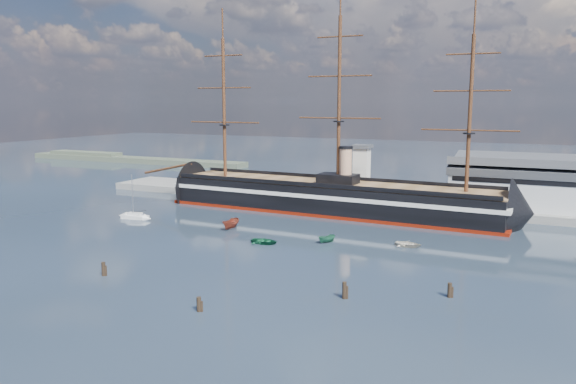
% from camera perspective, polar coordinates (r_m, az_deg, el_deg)
% --- Properties ---
extents(ground, '(600.00, 600.00, 0.00)m').
position_cam_1_polar(ground, '(129.41, 1.69, -3.67)').
color(ground, '#1D262F').
rests_on(ground, ground).
extents(quay, '(180.00, 18.00, 2.00)m').
position_cam_1_polar(quay, '(159.68, 10.12, -1.34)').
color(quay, slate).
rests_on(quay, ground).
extents(quay_tower, '(5.00, 5.00, 15.00)m').
position_cam_1_polar(quay_tower, '(157.26, 7.48, 2.16)').
color(quay_tower, silver).
rests_on(quay_tower, ground).
extents(shoreline, '(120.00, 10.00, 4.00)m').
position_cam_1_polar(shoreline, '(284.51, -16.86, 3.29)').
color(shoreline, '#3F4C38').
rests_on(shoreline, ground).
extents(warship, '(113.19, 19.80, 53.94)m').
position_cam_1_polar(warship, '(147.89, 3.71, -0.46)').
color(warship, black).
rests_on(warship, ground).
extents(sailboat, '(7.17, 2.84, 11.17)m').
position_cam_1_polar(sailboat, '(144.09, -15.29, -2.38)').
color(sailboat, silver).
rests_on(sailboat, ground).
extents(motorboat_a, '(7.11, 2.68, 2.83)m').
position_cam_1_polar(motorboat_a, '(128.85, -5.82, -3.77)').
color(motorboat_a, maroon).
rests_on(motorboat_a, ground).
extents(motorboat_b, '(1.49, 3.58, 1.66)m').
position_cam_1_polar(motorboat_b, '(115.29, -2.41, -5.28)').
color(motorboat_b, '#125232').
rests_on(motorboat_b, ground).
extents(motorboat_c, '(5.26, 4.03, 2.00)m').
position_cam_1_polar(motorboat_c, '(116.13, 3.95, -5.19)').
color(motorboat_c, '#205C40').
rests_on(motorboat_c, ground).
extents(motorboat_e, '(1.46, 3.35, 1.54)m').
position_cam_1_polar(motorboat_e, '(115.51, 12.11, -5.46)').
color(motorboat_e, beige).
rests_on(motorboat_e, ground).
extents(piling_near_left, '(0.64, 0.64, 3.05)m').
position_cam_1_polar(piling_near_left, '(99.67, -18.20, -8.08)').
color(piling_near_left, black).
rests_on(piling_near_left, ground).
extents(piling_near_mid, '(0.64, 0.64, 2.79)m').
position_cam_1_polar(piling_near_mid, '(80.52, -9.02, -11.89)').
color(piling_near_mid, black).
rests_on(piling_near_mid, ground).
extents(piling_near_right, '(0.64, 0.64, 3.28)m').
position_cam_1_polar(piling_near_right, '(84.74, 5.73, -10.73)').
color(piling_near_right, black).
rests_on(piling_near_right, ground).
extents(piling_far_right, '(0.64, 0.64, 2.94)m').
position_cam_1_polar(piling_far_right, '(88.17, 16.06, -10.25)').
color(piling_far_right, black).
rests_on(piling_far_right, ground).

